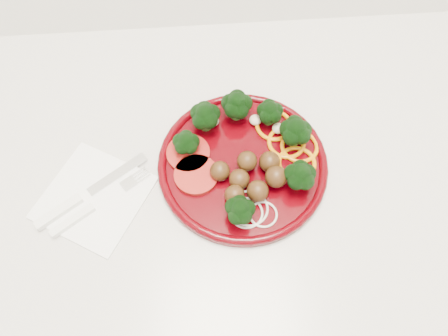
{
  "coord_description": "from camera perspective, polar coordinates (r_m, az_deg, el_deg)",
  "views": [
    {
      "loc": [
        0.18,
        1.37,
        1.51
      ],
      "look_at": [
        0.2,
        1.68,
        0.92
      ],
      "focal_mm": 35.0,
      "sensor_mm": 36.0,
      "label": 1
    }
  ],
  "objects": [
    {
      "name": "counter",
      "position": [
        1.13,
        -10.61,
        -10.92
      ],
      "size": [
        2.4,
        0.6,
        0.9
      ],
      "color": "silver",
      "rests_on": "ground"
    },
    {
      "name": "napkin",
      "position": [
        0.69,
        -16.61,
        -3.68
      ],
      "size": [
        0.2,
        0.2,
        0.0
      ],
      "primitive_type": "cube",
      "rotation": [
        0.0,
        0.0,
        1.04
      ],
      "color": "white",
      "rests_on": "counter"
    },
    {
      "name": "fork",
      "position": [
        0.68,
        -17.75,
        -5.58
      ],
      "size": [
        0.15,
        0.11,
        0.01
      ],
      "rotation": [
        0.0,
        0.0,
        0.61
      ],
      "color": "white",
      "rests_on": "napkin"
    },
    {
      "name": "knife",
      "position": [
        0.69,
        -18.55,
        -3.93
      ],
      "size": [
        0.17,
        0.12,
        0.01
      ],
      "rotation": [
        0.0,
        0.0,
        0.61
      ],
      "color": "silver",
      "rests_on": "napkin"
    },
    {
      "name": "plate",
      "position": [
        0.68,
        2.74,
        1.28
      ],
      "size": [
        0.27,
        0.27,
        0.06
      ],
      "rotation": [
        0.0,
        0.0,
        0.02
      ],
      "color": "#3D0005",
      "rests_on": "counter"
    }
  ]
}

